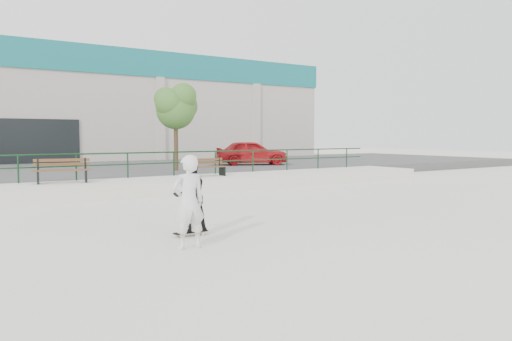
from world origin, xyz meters
TOP-DOWN VIEW (x-y plane):
  - ground at (0.00, 0.00)m, footprint 120.00×120.00m
  - ledge at (0.00, 9.50)m, footprint 30.00×3.00m
  - parking_strip at (0.00, 18.00)m, footprint 60.00×14.00m
  - railing at (-0.00, 10.80)m, footprint 28.00×0.06m
  - commercial_building at (-0.00, 31.99)m, footprint 44.20×16.33m
  - bench_left at (-1.66, 10.11)m, footprint 1.99×0.94m
  - bench_right at (4.05, 9.76)m, footprint 1.67×0.55m
  - tree at (4.44, 13.64)m, footprint 2.36×2.10m
  - red_car at (10.05, 15.55)m, footprint 4.48×3.19m
  - skateboard at (-0.97, 1.24)m, footprint 0.79×0.25m
  - standing_skater at (-0.97, 1.24)m, footprint 0.81×0.66m
  - seated_skater at (-1.55, 0.14)m, footprint 0.69×0.47m

SIDE VIEW (x-z plane):
  - ground at x=0.00m, z-range 0.00..0.00m
  - skateboard at x=-0.97m, z-range 0.03..0.12m
  - ledge at x=0.00m, z-range 0.00..0.50m
  - parking_strip at x=0.00m, z-range 0.00..0.50m
  - bench_right at x=4.05m, z-range 0.50..1.25m
  - standing_skater at x=-0.97m, z-range 0.09..1.67m
  - seated_skater at x=-1.55m, z-range 0.00..1.83m
  - bench_left at x=-1.66m, z-range 0.50..1.38m
  - red_car at x=10.05m, z-range 0.50..1.92m
  - railing at x=0.00m, z-range 0.73..1.76m
  - tree at x=4.44m, z-range 1.55..5.74m
  - commercial_building at x=0.00m, z-range 0.58..8.58m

